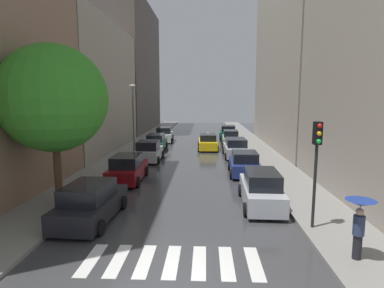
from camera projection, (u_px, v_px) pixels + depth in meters
name	position (u px, v px, depth m)	size (l,w,h in m)	color
ground_plane	(195.00, 150.00, 33.11)	(28.00, 72.00, 0.04)	#3A3A3C
sidewalk_left	(133.00, 148.00, 33.37)	(3.00, 72.00, 0.15)	gray
sidewalk_right	(258.00, 149.00, 32.82)	(3.00, 72.00, 0.15)	gray
crosswalk_stripes	(172.00, 261.00, 10.50)	(5.85, 2.20, 0.01)	silver
building_left_mid	(86.00, 88.00, 32.08)	(6.00, 17.88, 12.73)	#9E9384
building_left_far	(132.00, 69.00, 51.64)	(6.00, 21.31, 20.04)	#564C47
building_right_mid	(301.00, 47.00, 33.27)	(6.00, 21.16, 21.28)	#9E9384
parked_car_left_nearest	(91.00, 203.00, 13.88)	(2.31, 4.66, 1.72)	black
parked_car_left_second	(127.00, 169.00, 20.52)	(2.11, 4.46, 1.73)	maroon
parked_car_left_third	(149.00, 152.00, 27.08)	(2.15, 4.09, 1.73)	#B2B7BF
parked_car_left_fourth	(156.00, 143.00, 32.55)	(2.07, 4.80, 1.69)	#0C4C2D
parked_car_left_fifth	(164.00, 135.00, 38.77)	(2.29, 4.64, 1.82)	silver
parked_car_right_nearest	(261.00, 190.00, 15.79)	(2.07, 4.72, 1.81)	#B2B7BF
parked_car_right_second	(244.00, 164.00, 22.22)	(2.21, 4.10, 1.65)	navy
parked_car_right_third	(236.00, 148.00, 28.87)	(2.22, 4.78, 1.72)	#B2B7BF
parked_car_right_fourth	(231.00, 139.00, 35.56)	(2.10, 4.52, 1.77)	#B2B7BF
parked_car_right_fifth	(228.00, 133.00, 41.19)	(2.22, 4.40, 1.80)	#0C4C2D
taxi_midroad	(208.00, 142.00, 33.12)	(2.14, 4.65, 1.81)	yellow
pedestrian_foreground	(359.00, 217.00, 10.19)	(0.95, 0.95, 1.98)	black
street_tree_left	(53.00, 99.00, 15.15)	(5.14, 5.14, 7.75)	#513823
traffic_light_right_corner	(317.00, 151.00, 12.46)	(0.30, 0.42, 4.30)	black
lamp_post_left	(133.00, 114.00, 29.06)	(0.60, 0.28, 6.40)	#595B60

